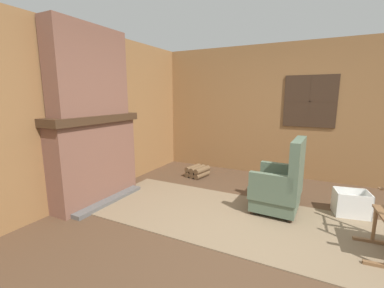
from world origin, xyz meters
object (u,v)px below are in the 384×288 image
laundry_basket (351,203)px  oil_lamp_vase (62,109)px  armchair (280,186)px  firewood_stack (197,171)px  storage_case (115,109)px  decorative_plate_on_mantel (89,106)px

laundry_basket → oil_lamp_vase: 4.09m
oil_lamp_vase → laundry_basket: bearing=24.9°
armchair → oil_lamp_vase: size_ratio=3.42×
firewood_stack → storage_case: (-0.92, -1.26, 1.29)m
firewood_stack → storage_case: size_ratio=1.71×
decorative_plate_on_mantel → firewood_stack: bearing=62.1°
laundry_basket → oil_lamp_vase: oil_lamp_vase is taller
firewood_stack → decorative_plate_on_mantel: (-0.94, -1.77, 1.35)m
firewood_stack → storage_case: bearing=-126.1°
storage_case → decorative_plate_on_mantel: bearing=-92.3°
decorative_plate_on_mantel → armchair: bearing=17.7°
firewood_stack → laundry_basket: bearing=-12.8°
firewood_stack → oil_lamp_vase: size_ratio=1.52×
armchair → firewood_stack: (-1.72, 0.92, -0.27)m
firewood_stack → laundry_basket: 2.68m
oil_lamp_vase → firewood_stack: bearing=67.7°
oil_lamp_vase → storage_case: (0.00, 0.97, -0.04)m
laundry_basket → armchair: bearing=-159.9°
firewood_stack → oil_lamp_vase: oil_lamp_vase is taller
oil_lamp_vase → decorative_plate_on_mantel: size_ratio=1.14×
armchair → decorative_plate_on_mantel: 2.99m
armchair → laundry_basket: armchair is taller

